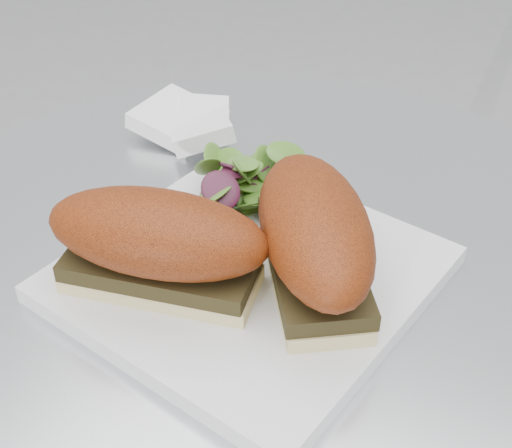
% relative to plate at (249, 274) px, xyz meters
% --- Properties ---
extents(table, '(0.70, 0.70, 0.73)m').
position_rel_plate_xyz_m(table, '(-0.00, 0.03, -0.25)').
color(table, silver).
rests_on(table, ground).
extents(plate, '(0.30, 0.30, 0.02)m').
position_rel_plate_xyz_m(plate, '(0.00, 0.00, 0.00)').
color(plate, silver).
rests_on(plate, table).
extents(sandwich_left, '(0.18, 0.11, 0.08)m').
position_rel_plate_xyz_m(sandwich_left, '(-0.05, -0.05, 0.05)').
color(sandwich_left, beige).
rests_on(sandwich_left, plate).
extents(sandwich_right, '(0.17, 0.19, 0.08)m').
position_rel_plate_xyz_m(sandwich_right, '(0.05, 0.01, 0.05)').
color(sandwich_right, beige).
rests_on(sandwich_right, plate).
extents(salad, '(0.10, 0.10, 0.05)m').
position_rel_plate_xyz_m(salad, '(-0.05, 0.08, 0.03)').
color(salad, '#58892D').
rests_on(salad, plate).
extents(napkin, '(0.14, 0.14, 0.02)m').
position_rel_plate_xyz_m(napkin, '(-0.16, 0.17, 0.00)').
color(napkin, white).
rests_on(napkin, table).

